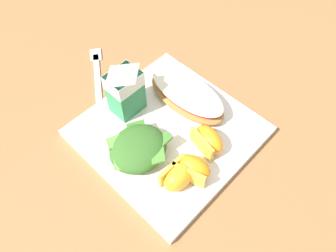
{
  "coord_description": "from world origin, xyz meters",
  "views": [
    {
      "loc": [
        -0.23,
        -0.22,
        0.49
      ],
      "look_at": [
        0.0,
        0.0,
        0.03
      ],
      "focal_mm": 33.57,
      "sensor_mm": 36.0,
      "label": 1
    }
  ],
  "objects_px": {
    "orange_wedge_middle": "(192,168)",
    "green_salad_pile": "(140,150)",
    "orange_wedge_rear": "(208,140)",
    "orange_wedge_front": "(178,175)",
    "cheesy_pizza_bread": "(186,95)",
    "milk_carton": "(125,87)",
    "metal_fork": "(97,74)",
    "white_plate": "(168,132)"
  },
  "relations": [
    {
      "from": "metal_fork",
      "to": "orange_wedge_middle",
      "type": "bearing_deg",
      "value": -97.66
    },
    {
      "from": "white_plate",
      "to": "orange_wedge_rear",
      "type": "bearing_deg",
      "value": -73.71
    },
    {
      "from": "cheesy_pizza_bread",
      "to": "metal_fork",
      "type": "distance_m",
      "value": 0.21
    },
    {
      "from": "orange_wedge_front",
      "to": "orange_wedge_middle",
      "type": "relative_size",
      "value": 0.89
    },
    {
      "from": "cheesy_pizza_bread",
      "to": "orange_wedge_middle",
      "type": "xyz_separation_m",
      "value": [
        -0.11,
        -0.11,
        0.0
      ]
    },
    {
      "from": "cheesy_pizza_bread",
      "to": "orange_wedge_rear",
      "type": "distance_m",
      "value": 0.11
    },
    {
      "from": "milk_carton",
      "to": "orange_wedge_middle",
      "type": "bearing_deg",
      "value": -96.15
    },
    {
      "from": "orange_wedge_middle",
      "to": "cheesy_pizza_bread",
      "type": "bearing_deg",
      "value": 45.42
    },
    {
      "from": "orange_wedge_middle",
      "to": "green_salad_pile",
      "type": "bearing_deg",
      "value": 112.43
    },
    {
      "from": "white_plate",
      "to": "orange_wedge_front",
      "type": "xyz_separation_m",
      "value": [
        -0.06,
        -0.08,
        0.03
      ]
    },
    {
      "from": "orange_wedge_rear",
      "to": "metal_fork",
      "type": "height_order",
      "value": "orange_wedge_rear"
    },
    {
      "from": "orange_wedge_front",
      "to": "metal_fork",
      "type": "distance_m",
      "value": 0.3
    },
    {
      "from": "white_plate",
      "to": "milk_carton",
      "type": "height_order",
      "value": "milk_carton"
    },
    {
      "from": "green_salad_pile",
      "to": "orange_wedge_middle",
      "type": "bearing_deg",
      "value": -67.57
    },
    {
      "from": "white_plate",
      "to": "orange_wedge_rear",
      "type": "xyz_separation_m",
      "value": [
        0.02,
        -0.07,
        0.03
      ]
    },
    {
      "from": "orange_wedge_front",
      "to": "cheesy_pizza_bread",
      "type": "bearing_deg",
      "value": 37.72
    },
    {
      "from": "white_plate",
      "to": "metal_fork",
      "type": "relative_size",
      "value": 1.72
    },
    {
      "from": "orange_wedge_front",
      "to": "white_plate",
      "type": "bearing_deg",
      "value": 53.18
    },
    {
      "from": "orange_wedge_rear",
      "to": "green_salad_pile",
      "type": "bearing_deg",
      "value": 143.25
    },
    {
      "from": "green_salad_pile",
      "to": "orange_wedge_front",
      "type": "relative_size",
      "value": 1.8
    },
    {
      "from": "white_plate",
      "to": "green_salad_pile",
      "type": "bearing_deg",
      "value": -176.48
    },
    {
      "from": "white_plate",
      "to": "orange_wedge_front",
      "type": "relative_size",
      "value": 4.66
    },
    {
      "from": "cheesy_pizza_bread",
      "to": "orange_wedge_front",
      "type": "relative_size",
      "value": 2.85
    },
    {
      "from": "white_plate",
      "to": "metal_fork",
      "type": "xyz_separation_m",
      "value": [
        0.0,
        0.21,
        -0.01
      ]
    },
    {
      "from": "green_salad_pile",
      "to": "metal_fork",
      "type": "relative_size",
      "value": 0.66
    },
    {
      "from": "orange_wedge_front",
      "to": "orange_wedge_middle",
      "type": "distance_m",
      "value": 0.03
    },
    {
      "from": "metal_fork",
      "to": "green_salad_pile",
      "type": "bearing_deg",
      "value": -109.19
    },
    {
      "from": "milk_carton",
      "to": "green_salad_pile",
      "type": "bearing_deg",
      "value": -120.35
    },
    {
      "from": "milk_carton",
      "to": "metal_fork",
      "type": "distance_m",
      "value": 0.15
    },
    {
      "from": "milk_carton",
      "to": "metal_fork",
      "type": "bearing_deg",
      "value": 80.22
    },
    {
      "from": "cheesy_pizza_bread",
      "to": "metal_fork",
      "type": "bearing_deg",
      "value": 109.28
    },
    {
      "from": "orange_wedge_front",
      "to": "orange_wedge_rear",
      "type": "xyz_separation_m",
      "value": [
        0.08,
        0.01,
        0.0
      ]
    },
    {
      "from": "green_salad_pile",
      "to": "orange_wedge_rear",
      "type": "relative_size",
      "value": 1.63
    },
    {
      "from": "green_salad_pile",
      "to": "orange_wedge_front",
      "type": "bearing_deg",
      "value": -82.65
    },
    {
      "from": "cheesy_pizza_bread",
      "to": "metal_fork",
      "type": "height_order",
      "value": "cheesy_pizza_bread"
    },
    {
      "from": "orange_wedge_front",
      "to": "orange_wedge_rear",
      "type": "distance_m",
      "value": 0.08
    },
    {
      "from": "milk_carton",
      "to": "metal_fork",
      "type": "relative_size",
      "value": 0.67
    },
    {
      "from": "orange_wedge_middle",
      "to": "white_plate",
      "type": "bearing_deg",
      "value": 67.6
    },
    {
      "from": "orange_wedge_front",
      "to": "orange_wedge_middle",
      "type": "height_order",
      "value": "same"
    },
    {
      "from": "cheesy_pizza_bread",
      "to": "milk_carton",
      "type": "bearing_deg",
      "value": 142.73
    },
    {
      "from": "green_salad_pile",
      "to": "orange_wedge_rear",
      "type": "height_order",
      "value": "same"
    },
    {
      "from": "orange_wedge_middle",
      "to": "orange_wedge_rear",
      "type": "relative_size",
      "value": 1.02
    }
  ]
}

